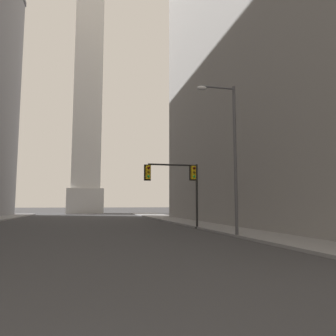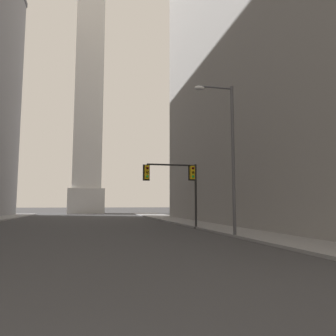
% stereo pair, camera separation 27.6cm
% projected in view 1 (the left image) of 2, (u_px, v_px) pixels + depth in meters
% --- Properties ---
extents(sidewalk_right, '(5.00, 84.21, 0.15)m').
position_uv_depth(sidewalk_right, '(220.00, 226.00, 28.59)').
color(sidewalk_right, gray).
rests_on(sidewalk_right, ground_plane).
extents(building_right, '(23.53, 42.86, 39.53)m').
position_uv_depth(building_right, '(327.00, 32.00, 33.97)').
color(building_right, gray).
rests_on(building_right, ground_plane).
extents(obelisk, '(7.41, 7.41, 64.66)m').
position_uv_depth(obelisk, '(89.00, 73.00, 72.58)').
color(obelisk, silver).
rests_on(obelisk, ground_plane).
extents(traffic_light_mid_right, '(4.65, 0.52, 5.33)m').
position_uv_depth(traffic_light_mid_right, '(179.00, 179.00, 27.08)').
color(traffic_light_mid_right, black).
rests_on(traffic_light_mid_right, ground_plane).
extents(street_lamp, '(2.58, 0.36, 9.47)m').
position_uv_depth(street_lamp, '(230.00, 145.00, 20.42)').
color(street_lamp, '#4C4C51').
rests_on(street_lamp, ground_plane).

